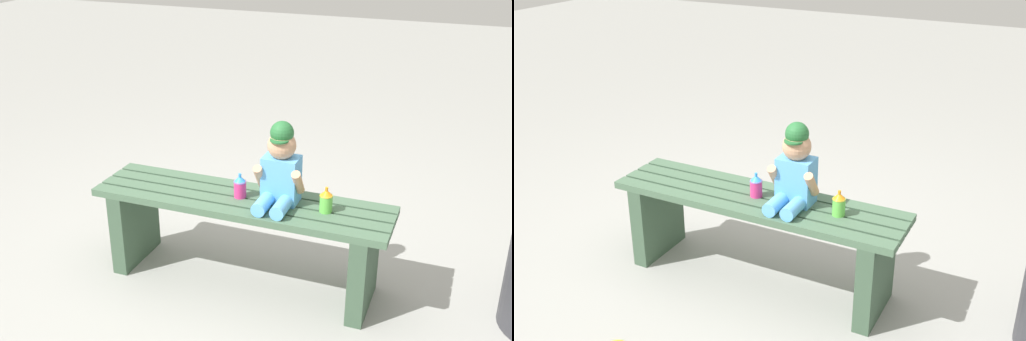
% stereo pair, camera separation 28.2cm
% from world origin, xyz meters
% --- Properties ---
extents(ground_plane, '(16.00, 16.00, 0.00)m').
position_xyz_m(ground_plane, '(0.00, 0.00, 0.00)').
color(ground_plane, '#999993').
extents(park_bench, '(1.48, 0.36, 0.47)m').
position_xyz_m(park_bench, '(0.00, -0.00, 0.31)').
color(park_bench, '#47664C').
rests_on(park_bench, ground_plane).
extents(child_figure, '(0.23, 0.27, 0.40)m').
position_xyz_m(child_figure, '(0.19, 0.02, 0.65)').
color(child_figure, '#59A5E5').
rests_on(child_figure, park_bench).
extents(sippy_cup_left, '(0.06, 0.06, 0.12)m').
position_xyz_m(sippy_cup_left, '(-0.01, 0.01, 0.53)').
color(sippy_cup_left, '#E5337F').
rests_on(sippy_cup_left, park_bench).
extents(sippy_cup_right, '(0.06, 0.06, 0.12)m').
position_xyz_m(sippy_cup_right, '(0.42, 0.01, 0.53)').
color(sippy_cup_right, '#66CC4C').
rests_on(sippy_cup_right, park_bench).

